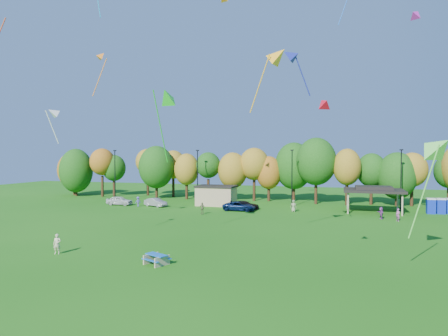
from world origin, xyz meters
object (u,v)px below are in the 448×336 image
(kite_flyer, at_px, (57,244))
(car_b, at_px, (156,202))
(porta_potties, at_px, (441,206))
(car_c, at_px, (239,206))
(car_d, at_px, (245,205))
(car_a, at_px, (120,201))
(picnic_table, at_px, (157,259))

(kite_flyer, height_order, car_b, kite_flyer)
(porta_potties, distance_m, kite_flyer, 49.77)
(car_c, bearing_deg, car_d, -12.77)
(car_a, relative_size, car_b, 1.06)
(kite_flyer, height_order, car_c, kite_flyer)
(car_a, xyz_separation_m, car_d, (20.90, 1.01, -0.10))
(car_a, relative_size, car_c, 0.89)
(porta_potties, relative_size, kite_flyer, 2.21)
(car_d, bearing_deg, picnic_table, 164.89)
(car_c, bearing_deg, car_b, 86.01)
(car_a, height_order, car_c, car_a)
(kite_flyer, bearing_deg, car_a, 92.15)
(car_b, relative_size, car_d, 0.92)
(car_a, bearing_deg, picnic_table, -147.24)
(car_a, relative_size, car_d, 0.98)
(porta_potties, distance_m, picnic_table, 43.85)
(kite_flyer, distance_m, car_b, 30.45)
(picnic_table, xyz_separation_m, car_b, (-15.09, 30.42, 0.22))
(kite_flyer, distance_m, car_c, 30.25)
(car_b, bearing_deg, car_c, -73.39)
(car_a, height_order, car_d, car_a)
(kite_flyer, bearing_deg, picnic_table, -23.19)
(porta_potties, distance_m, car_b, 42.04)
(picnic_table, relative_size, car_b, 0.55)
(porta_potties, xyz_separation_m, car_d, (-27.44, -3.34, -0.46))
(picnic_table, height_order, car_d, car_d)
(picnic_table, relative_size, car_d, 0.51)
(kite_flyer, bearing_deg, car_d, 54.22)
(picnic_table, height_order, car_a, car_a)
(porta_potties, height_order, car_d, porta_potties)
(car_a, xyz_separation_m, car_b, (6.52, 0.03, -0.07))
(car_d, bearing_deg, porta_potties, -99.46)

